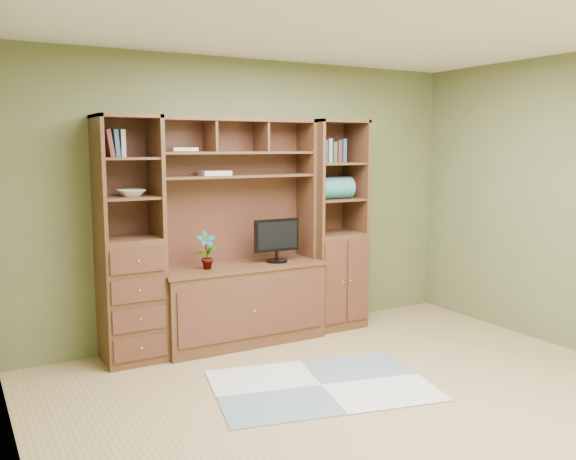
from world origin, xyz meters
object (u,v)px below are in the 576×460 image
center_hutch (241,233)px  right_tower (334,225)px  left_tower (130,240)px  monitor (277,232)px

center_hutch → right_tower: bearing=2.2°
center_hutch → right_tower: 1.03m
left_tower → right_tower: 2.02m
left_tower → right_tower: (2.02, 0.00, 0.00)m
left_tower → center_hutch: bearing=-2.3°
center_hutch → right_tower: size_ratio=1.00×
center_hutch → left_tower: (-1.00, 0.04, 0.00)m
monitor → right_tower: bearing=7.1°
center_hutch → monitor: 0.35m
left_tower → monitor: left_tower is taller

